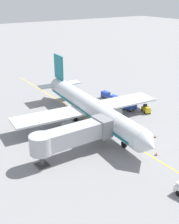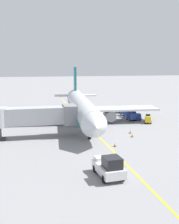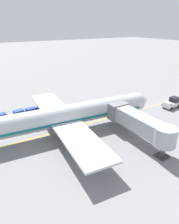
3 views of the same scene
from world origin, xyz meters
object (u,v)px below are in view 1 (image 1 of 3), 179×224
baggage_cart_second_in_train (121,102)px  ground_crew_wing_walker (122,125)px  baggage_tug_trailing (131,106)px  baggage_cart_third_in_train (115,98)px  safety_cone_nose_left (148,131)px  baggage_tug_lead (146,109)px  baggage_cart_front (129,106)px  safety_cone_nose_right (155,136)px  safety_cone_wing_tip (156,154)px  jet_bridge (72,136)px  baggage_cart_tail_end (106,94)px  parked_airliner (90,107)px

baggage_cart_second_in_train → ground_crew_wing_walker: size_ratio=1.75×
baggage_tug_trailing → baggage_cart_third_in_train: size_ratio=0.90×
baggage_tug_trailing → safety_cone_nose_left: baggage_tug_trailing is taller
baggage_tug_lead → baggage_cart_front: baggage_tug_lead is taller
baggage_tug_trailing → baggage_cart_front: size_ratio=0.90×
baggage_tug_lead → safety_cone_nose_right: 11.55m
safety_cone_wing_tip → safety_cone_nose_right: bearing=-134.0°
baggage_tug_lead → baggage_cart_front: 3.74m
jet_bridge → ground_crew_wing_walker: size_ratio=8.02×
baggage_cart_front → safety_cone_wing_tip: size_ratio=5.01×
baggage_cart_third_in_train → baggage_cart_second_in_train: bearing=87.9°
baggage_tug_trailing → ground_crew_wing_walker: 11.28m
baggage_cart_second_in_train → ground_crew_wing_walker: ground_crew_wing_walker is taller
safety_cone_nose_right → safety_cone_wing_tip: (4.25, 4.39, 0.00)m
ground_crew_wing_walker → baggage_cart_tail_end: bearing=-117.1°
baggage_cart_second_in_train → ground_crew_wing_walker: (7.97, 9.74, 0.00)m
jet_bridge → ground_crew_wing_walker: (-12.18, -2.63, -2.50)m
baggage_tug_trailing → safety_cone_nose_right: size_ratio=4.51×
baggage_tug_lead → jet_bridge: bearing=16.2°
ground_crew_wing_walker → safety_cone_nose_left: bearing=137.2°
parked_airliner → baggage_tug_trailing: bearing=-175.3°
baggage_tug_trailing → ground_crew_wing_walker: ground_crew_wing_walker is taller
baggage_tug_trailing → ground_crew_wing_walker: size_ratio=1.57×
baggage_tug_lead → baggage_cart_tail_end: size_ratio=0.94×
baggage_cart_third_in_train → safety_cone_nose_right: size_ratio=5.01×
baggage_tug_trailing → jet_bridge: bearing=25.2°
parked_airliner → baggage_cart_second_in_train: (-10.84, -3.51, -2.24)m
parked_airliner → jet_bridge: parked_airliner is taller
parked_airliner → safety_cone_wing_tip: parked_airliner is taller
safety_cone_nose_right → jet_bridge: bearing=-10.9°
baggage_cart_third_in_train → safety_cone_nose_left: (4.52, 15.61, -0.66)m
safety_cone_nose_left → safety_cone_wing_tip: bearing=54.4°
safety_cone_nose_left → baggage_tug_trailing: bearing=-116.1°
jet_bridge → baggage_tug_lead: jet_bridge is taller
baggage_cart_front → safety_cone_nose_left: bearing=68.5°
jet_bridge → ground_crew_wing_walker: 12.70m
baggage_cart_front → baggage_cart_second_in_train: 3.12m
baggage_tug_lead → safety_cone_wing_tip: bearing=51.1°
parked_airliner → baggage_cart_tail_end: bearing=-138.7°
baggage_cart_second_in_train → safety_cone_wing_tip: size_ratio=5.01×
baggage_tug_lead → baggage_cart_third_in_train: baggage_tug_lead is taller
baggage_cart_second_in_train → safety_cone_wing_tip: (9.20, 19.69, -0.66)m
baggage_cart_second_in_train → parked_airliner: bearing=17.9°
baggage_cart_tail_end → safety_cone_nose_right: (5.13, 21.46, -0.66)m
jet_bridge → baggage_cart_front: jet_bridge is taller
baggage_cart_second_in_train → baggage_cart_tail_end: size_ratio=1.00×
baggage_cart_second_in_train → jet_bridge: bearing=31.6°
jet_bridge → baggage_tug_trailing: size_ratio=5.09×
baggage_cart_second_in_train → safety_cone_nose_left: bearing=71.2°
baggage_tug_trailing → baggage_cart_front: (1.22, 0.54, 0.24)m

